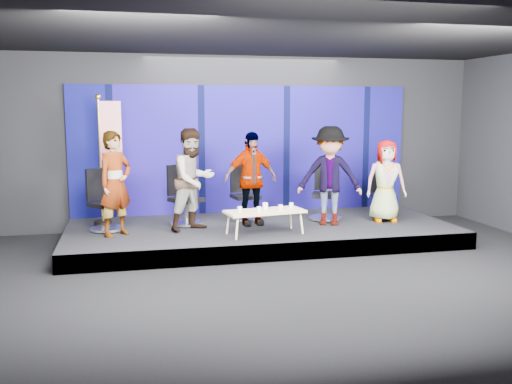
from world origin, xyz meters
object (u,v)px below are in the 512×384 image
at_px(mug_a, 240,209).
at_px(mug_d, 281,207).
at_px(chair_e, 383,201).
at_px(mug_c, 265,206).
at_px(panelist_d, 330,176).
at_px(panelist_e, 386,181).
at_px(mug_e, 291,205).
at_px(flag_stand, 107,157).
at_px(chair_b, 184,205).
at_px(panelist_c, 251,179).
at_px(chair_d, 326,201).
at_px(coffee_table, 265,212).
at_px(panelist_a, 115,184).
at_px(panelist_b, 193,180).
at_px(chair_a, 105,210).
at_px(chair_c, 245,202).
at_px(mug_b, 259,209).

distance_m(mug_a, mug_d, 0.71).
height_order(chair_e, mug_c, chair_e).
distance_m(panelist_d, panelist_e, 1.16).
bearing_deg(mug_e, flag_stand, 159.49).
distance_m(chair_b, panelist_e, 3.82).
xyz_separation_m(panelist_c, chair_d, (1.53, 0.17, -0.49)).
relative_size(chair_d, panelist_d, 0.62).
relative_size(coffee_table, flag_stand, 0.59).
height_order(panelist_a, panelist_d, panelist_d).
bearing_deg(panelist_d, panelist_e, 24.87).
distance_m(chair_b, mug_c, 1.63).
distance_m(panelist_b, mug_e, 1.78).
relative_size(chair_e, coffee_table, 0.68).
relative_size(panelist_b, flag_stand, 0.75).
height_order(panelist_a, coffee_table, panelist_a).
bearing_deg(chair_d, panelist_d, -80.15).
relative_size(panelist_a, coffee_table, 1.25).
distance_m(chair_e, mug_e, 2.36).
bearing_deg(mug_d, chair_e, 23.99).
height_order(mug_d, flag_stand, flag_stand).
distance_m(chair_b, coffee_table, 1.68).
height_order(chair_e, mug_e, chair_e).
distance_m(mug_c, mug_e, 0.47).
xyz_separation_m(chair_d, mug_d, (-1.19, -1.05, 0.09)).
distance_m(chair_a, flag_stand, 0.99).
bearing_deg(chair_b, chair_a, 156.80).
xyz_separation_m(panelist_a, panelist_c, (2.41, 0.39, -0.03)).
xyz_separation_m(panelist_c, mug_e, (0.57, -0.71, -0.40)).
height_order(panelist_b, coffee_table, panelist_b).
height_order(chair_b, chair_c, chair_b).
xyz_separation_m(chair_b, mug_e, (1.77, -0.97, 0.09)).
bearing_deg(flag_stand, chair_d, -3.85).
bearing_deg(coffee_table, panelist_e, 13.14).
distance_m(panelist_e, mug_e, 2.07).
bearing_deg(panelist_a, mug_c, -48.04).
bearing_deg(mug_d, chair_a, 162.20).
xyz_separation_m(mug_b, mug_c, (0.17, 0.25, 0.01)).
bearing_deg(mug_b, panelist_a, 166.10).
distance_m(chair_b, flag_stand, 1.64).
xyz_separation_m(chair_c, flag_stand, (-2.54, -0.04, 0.92)).
bearing_deg(chair_c, chair_a, -179.49).
xyz_separation_m(mug_c, flag_stand, (-2.65, 1.17, 0.80)).
xyz_separation_m(panelist_a, panelist_d, (3.83, 0.06, 0.03)).
xyz_separation_m(panelist_a, mug_d, (2.74, -0.49, -0.43)).
xyz_separation_m(chair_e, mug_d, (-2.41, -1.07, 0.14)).
bearing_deg(chair_c, panelist_d, -38.98).
distance_m(panelist_d, flag_stand, 4.06).
height_order(coffee_table, mug_b, mug_b).
bearing_deg(chair_a, panelist_e, -44.42).
relative_size(chair_c, panelist_c, 0.62).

